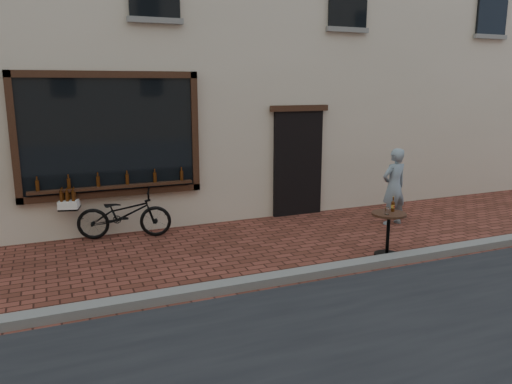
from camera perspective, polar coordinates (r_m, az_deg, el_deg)
name	(u,v)px	position (r m, az deg, el deg)	size (l,w,h in m)	color
ground	(291,286)	(7.05, 3.97, -10.68)	(90.00, 90.00, 0.00)	#502419
kerb	(284,277)	(7.20, 3.25, -9.68)	(90.00, 0.25, 0.12)	slate
cargo_bicycle	(122,214)	(9.35, -15.03, -2.41)	(1.99, 0.96, 0.94)	black
bistro_table	(389,225)	(8.36, 14.91, -3.68)	(0.56, 0.56, 0.96)	black
pedestrian	(394,187)	(10.21, 15.49, 0.59)	(0.56, 0.37, 1.53)	gray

